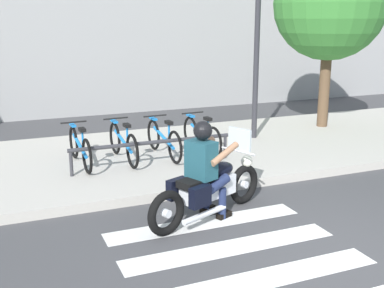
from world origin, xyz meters
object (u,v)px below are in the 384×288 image
(motorcycle, at_px, (209,188))
(bicycle_0, at_px, (80,147))
(bicycle_3, at_px, (202,135))
(rider, at_px, (205,164))
(bike_rack, at_px, (153,145))
(bicycle_1, at_px, (123,143))
(bicycle_2, at_px, (164,139))
(tree_near_rack, at_px, (330,4))
(street_lamp, at_px, (257,31))

(motorcycle, xyz_separation_m, bicycle_0, (-1.32, 2.75, 0.04))
(bicycle_3, bearing_deg, rider, -112.71)
(bicycle_0, height_order, bike_rack, bicycle_0)
(bicycle_1, height_order, bike_rack, bicycle_1)
(bicycle_2, bearing_deg, bicycle_3, -0.02)
(tree_near_rack, bearing_deg, street_lamp, -169.57)
(bicycle_1, height_order, bicycle_3, bicycle_1)
(bicycle_1, relative_size, bike_rack, 0.57)
(bicycle_1, height_order, bicycle_2, bicycle_1)
(motorcycle, xyz_separation_m, bicycle_2, (0.29, 2.75, 0.04))
(rider, distance_m, tree_near_rack, 6.66)
(bicycle_1, distance_m, bicycle_3, 1.60)
(bicycle_0, distance_m, street_lamp, 4.53)
(rider, xyz_separation_m, bike_rack, (-0.04, 2.22, -0.26))
(motorcycle, distance_m, bike_rack, 2.20)
(bicycle_3, bearing_deg, tree_near_rack, 16.13)
(bicycle_0, relative_size, street_lamp, 0.41)
(street_lamp, relative_size, tree_near_rack, 0.93)
(rider, xyz_separation_m, street_lamp, (2.76, 3.46, 1.68))
(bicycle_1, relative_size, bicycle_3, 1.02)
(bicycle_1, xyz_separation_m, bicycle_2, (0.80, 0.00, -0.00))
(motorcycle, height_order, bike_rack, motorcycle)
(bicycle_2, bearing_deg, bicycle_1, -179.98)
(bicycle_0, bearing_deg, street_lamp, 9.78)
(bicycle_1, distance_m, street_lamp, 3.83)
(rider, bearing_deg, bicycle_3, 67.29)
(motorcycle, distance_m, street_lamp, 4.82)
(bicycle_3, height_order, tree_near_rack, tree_near_rack)
(bicycle_1, distance_m, tree_near_rack, 6.06)
(bicycle_0, relative_size, bicycle_1, 0.99)
(bicycle_1, bearing_deg, rider, -80.96)
(bicycle_0, height_order, street_lamp, street_lamp)
(bicycle_0, xyz_separation_m, bike_rack, (1.20, -0.55, 0.06))
(motorcycle, bearing_deg, bicycle_0, 115.61)
(street_lamp, bearing_deg, bicycle_0, -170.22)
(rider, bearing_deg, bicycle_2, 82.61)
(bicycle_0, xyz_separation_m, bicycle_3, (2.40, -0.00, 0.00))
(bicycle_2, xyz_separation_m, street_lamp, (2.40, 0.69, 2.00))
(bicycle_0, distance_m, bicycle_3, 2.40)
(tree_near_rack, bearing_deg, motorcycle, -141.68)
(rider, distance_m, bike_rack, 2.24)
(rider, bearing_deg, bicycle_0, 114.13)
(bicycle_0, relative_size, bike_rack, 0.56)
(motorcycle, bearing_deg, bicycle_2, 84.06)
(rider, height_order, bike_rack, rider)
(motorcycle, distance_m, rider, 0.37)
(bike_rack, relative_size, tree_near_rack, 0.68)
(bike_rack, height_order, street_lamp, street_lamp)
(bicycle_2, bearing_deg, rider, -97.39)
(rider, relative_size, bicycle_3, 0.85)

